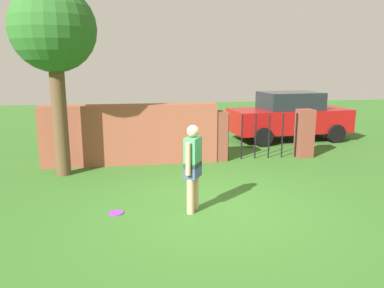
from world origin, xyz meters
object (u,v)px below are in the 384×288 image
at_px(car, 289,116).
at_px(frisbee_purple, 116,213).
at_px(tree, 54,33).
at_px(person, 193,164).

relative_size(car, frisbee_purple, 16.00).
xyz_separation_m(tree, frisbee_purple, (1.37, -2.72, -3.37)).
distance_m(person, car, 7.57).
relative_size(tree, person, 2.75).
height_order(person, car, car).
distance_m(tree, person, 4.68).
xyz_separation_m(person, car, (4.49, 6.10, -0.04)).
distance_m(tree, car, 8.36).
xyz_separation_m(tree, person, (2.78, -2.83, -2.48)).
bearing_deg(frisbee_purple, person, -4.37).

